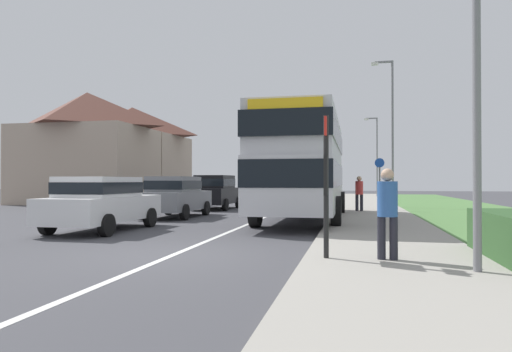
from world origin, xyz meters
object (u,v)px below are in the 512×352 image
Objects in this scene: cycle_route_sign at (380,182)px; street_lamp_far at (376,151)px; pedestrian_at_stop at (387,209)px; street_lamp_mid at (391,124)px; parked_car_black at (216,191)px; bus_stop_sign at (326,176)px; parked_car_grey at (175,195)px; pedestrian_walking_away at (359,192)px; double_decker_bus at (304,162)px; parked_car_white at (102,201)px.

cycle_route_sign is 19.18m from street_lamp_far.
street_lamp_mid is at bearing 85.41° from pedestrian_at_stop.
bus_stop_sign reaches higher than parked_car_black.
parked_car_grey is 1.54× the size of bus_stop_sign.
pedestrian_walking_away is 1.61m from cycle_route_sign.
double_decker_bus is 3.74× the size of bus_stop_sign.
parked_car_black is at bearing 176.73° from cycle_route_sign.
street_lamp_far is (2.37, 32.99, 2.49)m from bus_stop_sign.
street_lamp_mid is at bearing -89.97° from street_lamp_far.
parked_car_black is (-5.17, 5.82, -1.19)m from double_decker_bus.
pedestrian_at_stop is 0.24× the size of street_lamp_far.
bus_stop_sign is at bearing -177.47° from pedestrian_at_stop.
double_decker_bus reaches higher than pedestrian_walking_away.
cycle_route_sign is (1.66, 14.00, -0.11)m from bus_stop_sign.
parked_car_grey is 0.99× the size of parked_car_black.
bus_stop_sign is 33.17m from street_lamp_far.
parked_car_white is 0.54× the size of street_lamp_mid.
parked_car_white is 2.50× the size of pedestrian_walking_away.
parked_car_black is at bearing 89.67° from parked_car_grey.
parked_car_grey is (0.20, 5.09, 0.02)m from parked_car_white.
street_lamp_mid is (8.85, 2.38, 3.50)m from parked_car_black.
parked_car_grey is at bearing -138.93° from street_lamp_mid.
parked_car_black is 1.61× the size of cycle_route_sign.
parked_car_black is at bearing -164.96° from street_lamp_mid.
pedestrian_walking_away is at bearing 63.98° from double_decker_bus.
pedestrian_at_stop is (7.54, -9.06, 0.08)m from parked_car_grey.
pedestrian_walking_away is 0.64× the size of bus_stop_sign.
bus_stop_sign is at bearing -65.89° from parked_car_black.
bus_stop_sign is at bearing -81.45° from double_decker_bus.
parked_car_black is 0.52× the size of street_lamp_mid.
cycle_route_sign is at bearing 83.23° from bus_stop_sign.
cycle_route_sign is at bearing -3.27° from parked_car_black.
parked_car_grey is 0.51× the size of street_lamp_mid.
parked_car_black is at bearing -115.52° from street_lamp_far.
cycle_route_sign is 4.21m from street_lamp_mid.
street_lamp_far reaches higher than double_decker_bus.
parked_car_white is 2.50× the size of pedestrian_at_stop.
street_lamp_far reaches higher than pedestrian_at_stop.
pedestrian_walking_away is 20.51m from street_lamp_far.
parked_car_white is 1.04× the size of parked_car_grey.
street_lamp_mid is at bearing 65.82° from double_decker_bus.
bus_stop_sign reaches higher than parked_car_white.
double_decker_bus is at bearing 40.66° from parked_car_white.
pedestrian_walking_away is (7.22, 3.68, 0.08)m from parked_car_grey.
pedestrian_at_stop is at bearing 2.53° from bus_stop_sign.
parked_car_white is at bearing -107.39° from street_lamp_far.
parked_car_grey is at bearing -149.03° from cycle_route_sign.
double_decker_bus is at bearing 98.55° from bus_stop_sign.
bus_stop_sign is (-0.72, -12.78, 0.56)m from pedestrian_walking_away.
bus_stop_sign is 17.26m from street_lamp_mid.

